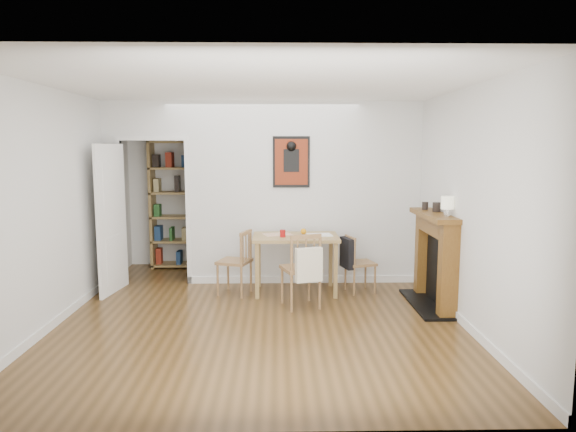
{
  "coord_description": "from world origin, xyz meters",
  "views": [
    {
      "loc": [
        0.2,
        -5.91,
        1.95
      ],
      "look_at": [
        0.34,
        0.6,
        1.08
      ],
      "focal_mm": 32.0,
      "sensor_mm": 36.0,
      "label": 1
    }
  ],
  "objects_px": {
    "notebook": "(319,235)",
    "dining_table": "(296,243)",
    "chair_right": "(359,263)",
    "mantel_lamp": "(447,204)",
    "red_glass": "(283,233)",
    "orange_fruit": "(304,231)",
    "chair_left": "(234,262)",
    "ceramic_jar_a": "(437,207)",
    "fireplace": "(436,257)",
    "chair_front": "(301,269)",
    "bookshelf": "(178,205)",
    "ceramic_jar_b": "(425,206)"
  },
  "relations": [
    {
      "from": "orange_fruit",
      "to": "dining_table",
      "type": "bearing_deg",
      "value": -134.45
    },
    {
      "from": "chair_right",
      "to": "dining_table",
      "type": "bearing_deg",
      "value": 179.48
    },
    {
      "from": "notebook",
      "to": "dining_table",
      "type": "bearing_deg",
      "value": -178.84
    },
    {
      "from": "dining_table",
      "to": "fireplace",
      "type": "distance_m",
      "value": 1.82
    },
    {
      "from": "chair_front",
      "to": "mantel_lamp",
      "type": "bearing_deg",
      "value": -9.12
    },
    {
      "from": "chair_right",
      "to": "red_glass",
      "type": "relative_size",
      "value": 8.04
    },
    {
      "from": "chair_right",
      "to": "ceramic_jar_a",
      "type": "bearing_deg",
      "value": -29.94
    },
    {
      "from": "chair_left",
      "to": "orange_fruit",
      "type": "xyz_separation_m",
      "value": [
        0.93,
        0.19,
        0.38
      ]
    },
    {
      "from": "chair_left",
      "to": "ceramic_jar_a",
      "type": "distance_m",
      "value": 2.7
    },
    {
      "from": "chair_right",
      "to": "ceramic_jar_a",
      "type": "distance_m",
      "value": 1.29
    },
    {
      "from": "notebook",
      "to": "ceramic_jar_b",
      "type": "height_order",
      "value": "ceramic_jar_b"
    },
    {
      "from": "chair_left",
      "to": "mantel_lamp",
      "type": "height_order",
      "value": "mantel_lamp"
    },
    {
      "from": "red_glass",
      "to": "mantel_lamp",
      "type": "bearing_deg",
      "value": -23.3
    },
    {
      "from": "red_glass",
      "to": "notebook",
      "type": "xyz_separation_m",
      "value": [
        0.49,
        0.11,
        -0.04
      ]
    },
    {
      "from": "chair_left",
      "to": "chair_right",
      "type": "height_order",
      "value": "chair_left"
    },
    {
      "from": "notebook",
      "to": "ceramic_jar_a",
      "type": "relative_size",
      "value": 2.67
    },
    {
      "from": "bookshelf",
      "to": "orange_fruit",
      "type": "height_order",
      "value": "bookshelf"
    },
    {
      "from": "chair_left",
      "to": "ceramic_jar_b",
      "type": "bearing_deg",
      "value": -4.69
    },
    {
      "from": "fireplace",
      "to": "chair_left",
      "type": "bearing_deg",
      "value": 168.04
    },
    {
      "from": "dining_table",
      "to": "orange_fruit",
      "type": "relative_size",
      "value": 14.41
    },
    {
      "from": "red_glass",
      "to": "orange_fruit",
      "type": "height_order",
      "value": "red_glass"
    },
    {
      "from": "fireplace",
      "to": "mantel_lamp",
      "type": "distance_m",
      "value": 0.75
    },
    {
      "from": "chair_front",
      "to": "bookshelf",
      "type": "height_order",
      "value": "bookshelf"
    },
    {
      "from": "red_glass",
      "to": "ceramic_jar_a",
      "type": "height_order",
      "value": "ceramic_jar_a"
    },
    {
      "from": "chair_front",
      "to": "chair_right",
      "type": "bearing_deg",
      "value": 38.15
    },
    {
      "from": "bookshelf",
      "to": "orange_fruit",
      "type": "distance_m",
      "value": 2.44
    },
    {
      "from": "chair_left",
      "to": "chair_front",
      "type": "bearing_deg",
      "value": -33.33
    },
    {
      "from": "bookshelf",
      "to": "ceramic_jar_a",
      "type": "xyz_separation_m",
      "value": [
        3.59,
        -2.04,
        0.19
      ]
    },
    {
      "from": "notebook",
      "to": "ceramic_jar_a",
      "type": "distance_m",
      "value": 1.56
    },
    {
      "from": "fireplace",
      "to": "mantel_lamp",
      "type": "xyz_separation_m",
      "value": [
        0.01,
        -0.3,
        0.69
      ]
    },
    {
      "from": "red_glass",
      "to": "mantel_lamp",
      "type": "relative_size",
      "value": 0.42
    },
    {
      "from": "red_glass",
      "to": "dining_table",
      "type": "bearing_deg",
      "value": 29.7
    },
    {
      "from": "mantel_lamp",
      "to": "ceramic_jar_b",
      "type": "bearing_deg",
      "value": 96.66
    },
    {
      "from": "dining_table",
      "to": "ceramic_jar_b",
      "type": "bearing_deg",
      "value": -9.7
    },
    {
      "from": "dining_table",
      "to": "mantel_lamp",
      "type": "relative_size",
      "value": 4.92
    },
    {
      "from": "mantel_lamp",
      "to": "bookshelf",
      "type": "bearing_deg",
      "value": 145.62
    },
    {
      "from": "chair_left",
      "to": "notebook",
      "type": "relative_size",
      "value": 2.72
    },
    {
      "from": "bookshelf",
      "to": "ceramic_jar_b",
      "type": "height_order",
      "value": "bookshelf"
    },
    {
      "from": "chair_right",
      "to": "mantel_lamp",
      "type": "height_order",
      "value": "mantel_lamp"
    },
    {
      "from": "bookshelf",
      "to": "mantel_lamp",
      "type": "distance_m",
      "value": 4.35
    },
    {
      "from": "dining_table",
      "to": "chair_front",
      "type": "relative_size",
      "value": 1.22
    },
    {
      "from": "mantel_lamp",
      "to": "ceramic_jar_a",
      "type": "distance_m",
      "value": 0.42
    },
    {
      "from": "dining_table",
      "to": "bookshelf",
      "type": "relative_size",
      "value": 0.55
    },
    {
      "from": "orange_fruit",
      "to": "notebook",
      "type": "distance_m",
      "value": 0.24
    },
    {
      "from": "notebook",
      "to": "ceramic_jar_b",
      "type": "xyz_separation_m",
      "value": [
        1.33,
        -0.29,
        0.42
      ]
    },
    {
      "from": "chair_left",
      "to": "red_glass",
      "type": "height_order",
      "value": "red_glass"
    },
    {
      "from": "chair_left",
      "to": "mantel_lamp",
      "type": "distance_m",
      "value": 2.82
    },
    {
      "from": "chair_right",
      "to": "red_glass",
      "type": "height_order",
      "value": "red_glass"
    },
    {
      "from": "chair_right",
      "to": "orange_fruit",
      "type": "relative_size",
      "value": 9.84
    },
    {
      "from": "bookshelf",
      "to": "notebook",
      "type": "height_order",
      "value": "bookshelf"
    }
  ]
}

